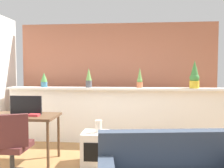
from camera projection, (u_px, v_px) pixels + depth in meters
divider_wall at (115, 116)px, 4.75m from camera, size 4.33×0.16×1.08m
plant_shelf at (115, 89)px, 4.68m from camera, size 4.33×0.30×0.04m
brick_wall_behind at (117, 80)px, 5.31m from camera, size 4.33×0.10×2.50m
potted_plant_0 at (44, 80)px, 4.81m from camera, size 0.13×0.13×0.30m
potted_plant_1 at (89, 78)px, 4.69m from camera, size 0.12×0.12×0.39m
potted_plant_2 at (140, 79)px, 4.64m from camera, size 0.12×0.12×0.40m
potted_plant_3 at (194, 76)px, 4.50m from camera, size 0.18×0.18×0.53m
desk at (23, 120)px, 3.77m from camera, size 1.10×0.60×0.75m
tv_monitor at (26, 105)px, 3.83m from camera, size 0.52×0.04×0.30m
office_chair at (11, 152)px, 3.09m from camera, size 0.51×0.51×0.91m
side_cube_shelf at (95, 148)px, 3.68m from camera, size 0.40×0.41×0.50m
vase_on_shelf at (98, 126)px, 3.64m from camera, size 0.11×0.11×0.19m
book_on_desk at (34, 115)px, 3.66m from camera, size 0.16×0.11×0.04m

